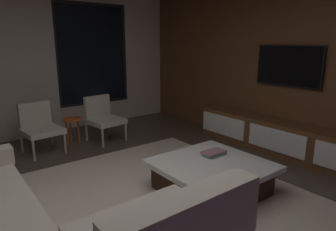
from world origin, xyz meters
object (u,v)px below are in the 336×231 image
Objects in this scene: accent_chair_near_window at (103,116)px; mounted_tv at (288,66)px; book_stack_on_coffee_table at (214,153)px; side_stool at (72,123)px; media_console at (287,140)px; accent_chair_by_curtain at (39,125)px; coffee_table at (212,177)px.

accent_chair_near_window is 0.74× the size of mounted_tv.
book_stack_on_coffee_table is at bearing -175.45° from mounted_tv.
side_stool is 3.45m from media_console.
side_stool is at bearing 133.38° from media_console.
accent_chair_near_window is 3.06m from media_console.
accent_chair_by_curtain is (-1.37, 2.44, 0.05)m from book_stack_on_coffee_table.
mounted_tv reaches higher than media_console.
book_stack_on_coffee_table is 0.64× the size of side_stool.
accent_chair_by_curtain reaches higher than coffee_table.
accent_chair_by_curtain is 0.52m from side_stool.
mounted_tv is at bearing 4.55° from book_stack_on_coffee_table.
accent_chair_by_curtain reaches higher than side_stool.
side_stool is 3.58m from mounted_tv.
accent_chair_by_curtain is at bearing 119.31° from book_stack_on_coffee_table.
coffee_table is at bearing -171.32° from mounted_tv.
coffee_table is 2.69m from side_stool.
mounted_tv is at bearing -42.17° from side_stool.
coffee_table is 1.49× the size of accent_chair_near_window.
coffee_table is 1.49× the size of accent_chair_by_curtain.
mounted_tv is at bearing 8.68° from coffee_table.
book_stack_on_coffee_table is at bearing -70.76° from side_stool.
mounted_tv is (2.55, -2.31, 0.98)m from side_stool.
coffee_table is 2.24m from mounted_tv.
accent_chair_near_window reaches higher than book_stack_on_coffee_table.
mounted_tv is (1.89, 0.29, 1.16)m from coffee_table.
media_console reaches higher than coffee_table.
coffee_table is 3.93× the size of book_stack_on_coffee_table.
book_stack_on_coffee_table is (0.19, 0.15, 0.20)m from coffee_table.
media_console is (2.89, -2.50, -0.18)m from accent_chair_by_curtain.
book_stack_on_coffee_table is 2.59m from side_stool.
accent_chair_by_curtain reaches higher than book_stack_on_coffee_table.
mounted_tv is (3.07, -2.30, 0.92)m from accent_chair_by_curtain.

